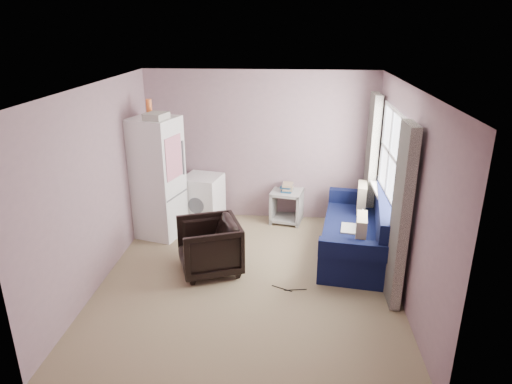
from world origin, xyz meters
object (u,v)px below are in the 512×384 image
(washing_machine, at_px, (203,199))
(side_table, at_px, (287,204))
(sofa, at_px, (360,233))
(fridge, at_px, (158,177))
(armchair, at_px, (209,244))

(washing_machine, bearing_deg, side_table, 18.91)
(side_table, relative_size, sofa, 0.32)
(sofa, bearing_deg, side_table, 142.40)
(fridge, bearing_deg, armchair, -32.40)
(side_table, height_order, sofa, sofa)
(armchair, bearing_deg, side_table, 129.22)
(washing_machine, height_order, sofa, sofa)
(armchair, bearing_deg, sofa, 86.38)
(fridge, relative_size, washing_machine, 2.59)
(fridge, bearing_deg, washing_machine, 55.26)
(fridge, distance_m, side_table, 2.19)
(armchair, height_order, sofa, sofa)
(washing_machine, relative_size, sofa, 0.38)
(armchair, xyz_separation_m, side_table, (1.02, 1.74, -0.08))
(side_table, distance_m, sofa, 1.54)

